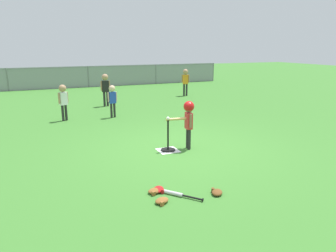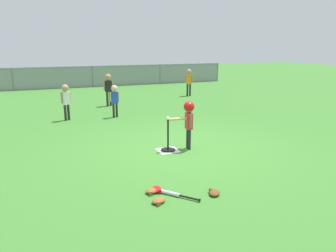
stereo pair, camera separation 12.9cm
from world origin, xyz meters
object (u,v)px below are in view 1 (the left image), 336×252
object	(u,v)px
fielder_near_right	(185,79)
glove_near_bats	(159,189)
spare_bat_silver	(177,194)
glove_tossed_aside	(155,191)
batter_child	(188,115)
batting_tee	(168,146)
glove_outfield_drop	(217,192)
fielder_deep_right	(63,98)
fielder_near_left	(105,86)
fielder_deep_left	(112,97)
baseball_on_tee	(168,118)
glove_by_plate	(162,201)

from	to	relation	value
fielder_near_right	glove_near_bats	distance (m)	9.92
spare_bat_silver	glove_tossed_aside	distance (m)	0.36
batter_child	glove_tossed_aside	size ratio (longest dim) A/B	4.34
batting_tee	glove_outfield_drop	size ratio (longest dim) A/B	2.50
fielder_deep_right	fielder_near_left	distance (m)	2.54
fielder_deep_left	glove_near_bats	distance (m)	5.58
fielder_near_left	spare_bat_silver	world-z (taller)	fielder_near_left
baseball_on_tee	glove_outfield_drop	world-z (taller)	baseball_on_tee
fielder_deep_right	glove_tossed_aside	world-z (taller)	fielder_deep_right
fielder_near_right	glove_by_plate	world-z (taller)	fielder_near_right
batter_child	glove_outfield_drop	bearing A→B (deg)	-105.67
batter_child	fielder_near_right	size ratio (longest dim) A/B	0.88
fielder_deep_left	fielder_near_left	xyz separation A→B (m)	(0.24, 2.03, 0.12)
batting_tee	baseball_on_tee	xyz separation A→B (m)	(0.00, 0.00, 0.61)
baseball_on_tee	spare_bat_silver	bearing A→B (deg)	-109.91
fielder_near_right	fielder_deep_right	size ratio (longest dim) A/B	1.10
batting_tee	fielder_deep_right	distance (m)	4.28
fielder_near_right	glove_by_plate	bearing A→B (deg)	-118.52
fielder_near_right	glove_outfield_drop	bearing A→B (deg)	-113.84
fielder_deep_right	fielder_near_left	bearing A→B (deg)	47.96
batting_tee	glove_by_plate	xyz separation A→B (m)	(-1.03, -2.14, -0.07)
fielder_near_left	glove_outfield_drop	distance (m)	8.01
glove_tossed_aside	glove_near_bats	bearing A→B (deg)	18.50
fielder_near_left	glove_near_bats	distance (m)	7.62
baseball_on_tee	batter_child	world-z (taller)	batter_child
fielder_near_left	glove_near_bats	size ratio (longest dim) A/B	4.48
fielder_deep_left	fielder_near_right	size ratio (longest dim) A/B	0.85
spare_bat_silver	glove_by_plate	distance (m)	0.32
glove_by_plate	fielder_deep_right	bearing A→B (deg)	96.74
glove_outfield_drop	fielder_deep_left	bearing A→B (deg)	91.22
baseball_on_tee	glove_by_plate	size ratio (longest dim) A/B	0.28
fielder_deep_left	fielder_deep_right	world-z (taller)	fielder_deep_right
fielder_deep_left	spare_bat_silver	size ratio (longest dim) A/B	1.92
glove_tossed_aside	glove_by_plate	bearing A→B (deg)	-93.45
fielder_deep_left	fielder_deep_right	bearing A→B (deg)	174.52
baseball_on_tee	fielder_deep_right	size ratio (longest dim) A/B	0.07
spare_bat_silver	glove_outfield_drop	world-z (taller)	glove_outfield_drop
fielder_deep_right	glove_outfield_drop	world-z (taller)	fielder_deep_right
batting_tee	fielder_deep_right	bearing A→B (deg)	114.28
glove_near_bats	spare_bat_silver	bearing A→B (deg)	-51.76
baseball_on_tee	glove_by_plate	bearing A→B (deg)	-115.74
baseball_on_tee	fielder_near_left	xyz separation A→B (m)	(-0.04, 5.75, 0.06)
glove_outfield_drop	glove_by_plate	bearing A→B (deg)	174.47
baseball_on_tee	glove_tossed_aside	size ratio (longest dim) A/B	0.30
fielder_near_right	glove_by_plate	xyz separation A→B (m)	(-4.90, -9.01, -0.74)
spare_bat_silver	glove_by_plate	bearing A→B (deg)	-159.64
batting_tee	batter_child	size ratio (longest dim) A/B	0.64
batting_tee	batter_child	xyz separation A→B (m)	(0.45, -0.06, 0.65)
spare_bat_silver	batter_child	bearing A→B (deg)	58.91
fielder_near_right	spare_bat_silver	size ratio (longest dim) A/B	2.26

